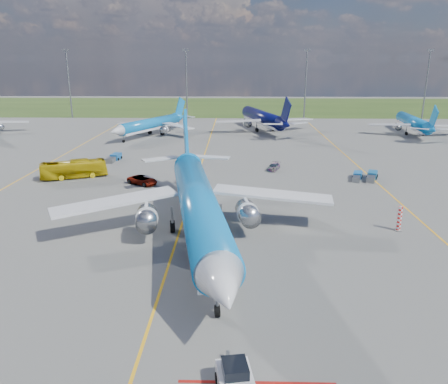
{
  "coord_description": "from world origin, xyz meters",
  "views": [
    {
      "loc": [
        6.49,
        -40.85,
        19.59
      ],
      "look_at": [
        5.2,
        10.09,
        4.0
      ],
      "focal_mm": 35.0,
      "sensor_mm": 36.0,
      "label": 1
    }
  ],
  "objects_px": {
    "service_car_c": "(274,167)",
    "baggage_tug_w": "(372,176)",
    "apron_bus": "(74,169)",
    "warning_post": "(399,219)",
    "baggage_tug_e": "(357,176)",
    "pushback_tug": "(236,384)",
    "bg_jet_ne": "(412,134)",
    "service_car_b": "(142,180)",
    "main_airliner": "(199,240)",
    "bg_jet_n": "(262,130)",
    "baggage_tug_c": "(114,158)",
    "bg_jet_nnw": "(151,136)",
    "service_car_a": "(60,175)"
  },
  "relations": [
    {
      "from": "service_car_c",
      "to": "baggage_tug_e",
      "type": "height_order",
      "value": "service_car_c"
    },
    {
      "from": "pushback_tug",
      "to": "apron_bus",
      "type": "distance_m",
      "value": 57.08
    },
    {
      "from": "bg_jet_nnw",
      "to": "main_airliner",
      "type": "xyz_separation_m",
      "value": [
        18.34,
        -69.27,
        0.0
      ]
    },
    {
      "from": "bg_jet_n",
      "to": "main_airliner",
      "type": "height_order",
      "value": "main_airliner"
    },
    {
      "from": "service_car_c",
      "to": "bg_jet_n",
      "type": "bearing_deg",
      "value": 110.58
    },
    {
      "from": "warning_post",
      "to": "baggage_tug_e",
      "type": "distance_m",
      "value": 23.25
    },
    {
      "from": "main_airliner",
      "to": "baggage_tug_c",
      "type": "relative_size",
      "value": 8.47
    },
    {
      "from": "bg_jet_n",
      "to": "baggage_tug_w",
      "type": "xyz_separation_m",
      "value": [
        15.48,
        -53.06,
        0.54
      ]
    },
    {
      "from": "warning_post",
      "to": "main_airliner",
      "type": "bearing_deg",
      "value": -171.66
    },
    {
      "from": "bg_jet_ne",
      "to": "apron_bus",
      "type": "distance_m",
      "value": 89.73
    },
    {
      "from": "bg_jet_ne",
      "to": "service_car_c",
      "type": "distance_m",
      "value": 58.42
    },
    {
      "from": "bg_jet_nnw",
      "to": "service_car_c",
      "type": "relative_size",
      "value": 8.01
    },
    {
      "from": "pushback_tug",
      "to": "bg_jet_nnw",
      "type": "bearing_deg",
      "value": 94.1
    },
    {
      "from": "baggage_tug_c",
      "to": "bg_jet_nnw",
      "type": "bearing_deg",
      "value": 92.77
    },
    {
      "from": "main_airliner",
      "to": "apron_bus",
      "type": "height_order",
      "value": "main_airliner"
    },
    {
      "from": "apron_bus",
      "to": "service_car_b",
      "type": "distance_m",
      "value": 13.13
    },
    {
      "from": "service_car_a",
      "to": "baggage_tug_c",
      "type": "distance_m",
      "value": 14.75
    },
    {
      "from": "bg_jet_nnw",
      "to": "apron_bus",
      "type": "relative_size",
      "value": 3.04
    },
    {
      "from": "bg_jet_ne",
      "to": "pushback_tug",
      "type": "relative_size",
      "value": 5.98
    },
    {
      "from": "baggage_tug_e",
      "to": "bg_jet_n",
      "type": "bearing_deg",
      "value": 123.68
    },
    {
      "from": "apron_bus",
      "to": "service_car_c",
      "type": "bearing_deg",
      "value": -102.61
    },
    {
      "from": "pushback_tug",
      "to": "bg_jet_ne",
      "type": "bearing_deg",
      "value": 54.31
    },
    {
      "from": "pushback_tug",
      "to": "baggage_tug_e",
      "type": "bearing_deg",
      "value": 58.2
    },
    {
      "from": "apron_bus",
      "to": "service_car_b",
      "type": "bearing_deg",
      "value": -129.93
    },
    {
      "from": "main_airliner",
      "to": "baggage_tug_e",
      "type": "height_order",
      "value": "main_airliner"
    },
    {
      "from": "bg_jet_ne",
      "to": "main_airliner",
      "type": "height_order",
      "value": "main_airliner"
    },
    {
      "from": "baggage_tug_c",
      "to": "pushback_tug",
      "type": "bearing_deg",
      "value": -62.39
    },
    {
      "from": "service_car_a",
      "to": "baggage_tug_e",
      "type": "xyz_separation_m",
      "value": [
        50.65,
        0.59,
        -0.1
      ]
    },
    {
      "from": "bg_jet_ne",
      "to": "main_airliner",
      "type": "bearing_deg",
      "value": 60.11
    },
    {
      "from": "pushback_tug",
      "to": "service_car_a",
      "type": "distance_m",
      "value": 58.05
    },
    {
      "from": "main_airliner",
      "to": "service_car_a",
      "type": "distance_m",
      "value": 36.74
    },
    {
      "from": "bg_jet_nnw",
      "to": "bg_jet_n",
      "type": "height_order",
      "value": "bg_jet_n"
    },
    {
      "from": "bg_jet_nnw",
      "to": "bg_jet_ne",
      "type": "bearing_deg",
      "value": 29.89
    },
    {
      "from": "baggage_tug_w",
      "to": "baggage_tug_e",
      "type": "bearing_deg",
      "value": -158.02
    },
    {
      "from": "service_car_c",
      "to": "baggage_tug_w",
      "type": "xyz_separation_m",
      "value": [
        16.13,
        -6.11,
        -0.06
      ]
    },
    {
      "from": "service_car_a",
      "to": "bg_jet_ne",
      "type": "bearing_deg",
      "value": -0.68
    },
    {
      "from": "bg_jet_nnw",
      "to": "pushback_tug",
      "type": "bearing_deg",
      "value": -50.52
    },
    {
      "from": "pushback_tug",
      "to": "apron_bus",
      "type": "relative_size",
      "value": 0.52
    },
    {
      "from": "bg_jet_ne",
      "to": "apron_bus",
      "type": "bearing_deg",
      "value": 37.56
    },
    {
      "from": "main_airliner",
      "to": "baggage_tug_e",
      "type": "bearing_deg",
      "value": 37.18
    },
    {
      "from": "baggage_tug_w",
      "to": "baggage_tug_c",
      "type": "bearing_deg",
      "value": -173.56
    },
    {
      "from": "service_car_a",
      "to": "service_car_b",
      "type": "relative_size",
      "value": 0.67
    },
    {
      "from": "bg_jet_ne",
      "to": "baggage_tug_w",
      "type": "distance_m",
      "value": 53.75
    },
    {
      "from": "apron_bus",
      "to": "service_car_c",
      "type": "relative_size",
      "value": 2.63
    },
    {
      "from": "baggage_tug_e",
      "to": "baggage_tug_c",
      "type": "bearing_deg",
      "value": -176.25
    },
    {
      "from": "main_airliner",
      "to": "service_car_a",
      "type": "bearing_deg",
      "value": 124.92
    },
    {
      "from": "bg_jet_n",
      "to": "main_airliner",
      "type": "distance_m",
      "value": 80.57
    },
    {
      "from": "apron_bus",
      "to": "baggage_tug_w",
      "type": "bearing_deg",
      "value": -112.79
    },
    {
      "from": "bg_jet_ne",
      "to": "baggage_tug_w",
      "type": "bearing_deg",
      "value": 67.5
    },
    {
      "from": "service_car_a",
      "to": "bg_jet_nnw",
      "type": "bearing_deg",
      "value": 47.74
    }
  ]
}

